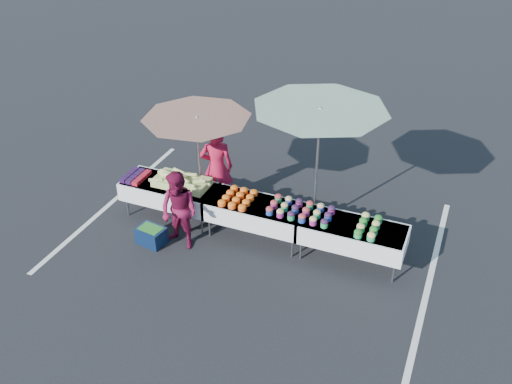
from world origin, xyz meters
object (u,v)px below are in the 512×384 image
at_px(table_left, 170,191).
at_px(umbrella_right, 320,119).
at_px(vendor, 217,167).
at_px(umbrella_left, 197,126).
at_px(customer, 179,211).
at_px(table_center, 256,211).
at_px(table_right, 352,234).
at_px(storage_bin, 151,235).

relative_size(table_left, umbrella_right, 0.74).
relative_size(vendor, umbrella_left, 0.72).
xyz_separation_m(table_left, umbrella_left, (0.46, 0.40, 1.30)).
distance_m(vendor, customer, 1.46).
relative_size(table_center, customer, 1.23).
height_order(table_center, table_right, same).
distance_m(vendor, umbrella_left, 1.07).
bearing_deg(table_right, umbrella_left, 172.73).
xyz_separation_m(table_right, umbrella_left, (-3.14, 0.40, 1.30)).
xyz_separation_m(table_center, customer, (-1.17, -0.75, 0.17)).
distance_m(table_center, umbrella_left, 1.91).
bearing_deg(umbrella_left, table_center, -16.65).
bearing_deg(customer, table_center, 42.22).
xyz_separation_m(customer, umbrella_left, (-0.17, 1.15, 1.13)).
xyz_separation_m(table_center, umbrella_right, (0.87, 0.80, 1.66)).
distance_m(table_left, umbrella_right, 3.24).
distance_m(table_left, customer, 0.99).
height_order(table_left, table_right, same).
relative_size(customer, umbrella_left, 0.62).
bearing_deg(table_right, table_left, 180.00).
xyz_separation_m(table_center, table_right, (1.80, 0.00, 0.00)).
bearing_deg(table_left, storage_bin, -84.57).
bearing_deg(storage_bin, umbrella_right, 41.91).
height_order(umbrella_left, storage_bin, umbrella_left).
height_order(table_center, umbrella_right, umbrella_right).
distance_m(table_left, table_center, 1.80).
bearing_deg(storage_bin, customer, 24.22).
bearing_deg(vendor, table_left, 22.41).
height_order(customer, umbrella_left, umbrella_left).
height_order(table_right, vendor, vendor).
bearing_deg(customer, umbrella_left, 107.81).
height_order(table_left, vendor, vendor).
bearing_deg(umbrella_right, table_center, -137.36).
bearing_deg(table_right, storage_bin, -165.59).
relative_size(table_right, umbrella_left, 0.76).
bearing_deg(umbrella_right, storage_bin, -146.61).
height_order(table_center, customer, customer).
bearing_deg(vendor, umbrella_right, 158.43).
relative_size(table_right, storage_bin, 3.36).
bearing_deg(table_center, table_right, 0.00).
distance_m(customer, storage_bin, 0.81).
bearing_deg(vendor, table_right, 142.21).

